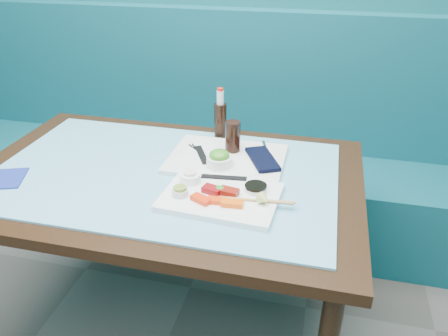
% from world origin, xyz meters
% --- Properties ---
extents(booth_bench, '(3.00, 0.56, 1.17)m').
position_xyz_m(booth_bench, '(0.00, 2.29, 0.37)').
color(booth_bench, '#0E4E59').
rests_on(booth_bench, ground).
extents(dining_table, '(1.40, 0.90, 0.75)m').
position_xyz_m(dining_table, '(0.00, 1.45, 0.67)').
color(dining_table, black).
rests_on(dining_table, ground).
extents(glass_top, '(1.22, 0.76, 0.01)m').
position_xyz_m(glass_top, '(0.00, 1.45, 0.75)').
color(glass_top, '#69B3D2').
rests_on(glass_top, dining_table).
extents(sashimi_plate, '(0.38, 0.29, 0.02)m').
position_xyz_m(sashimi_plate, '(0.24, 1.32, 0.77)').
color(sashimi_plate, white).
rests_on(sashimi_plate, glass_top).
extents(salmon_left, '(0.07, 0.06, 0.02)m').
position_xyz_m(salmon_left, '(0.19, 1.27, 0.78)').
color(salmon_left, red).
rests_on(salmon_left, sashimi_plate).
extents(salmon_mid, '(0.06, 0.03, 0.01)m').
position_xyz_m(salmon_mid, '(0.24, 1.27, 0.78)').
color(salmon_mid, '#EE3A09').
rests_on(salmon_mid, sashimi_plate).
extents(salmon_right, '(0.07, 0.04, 0.02)m').
position_xyz_m(salmon_right, '(0.29, 1.27, 0.79)').
color(salmon_right, '#FF5B0A').
rests_on(salmon_right, sashimi_plate).
extents(tuna_left, '(0.07, 0.05, 0.02)m').
position_xyz_m(tuna_left, '(0.21, 1.33, 0.79)').
color(tuna_left, maroon).
rests_on(tuna_left, sashimi_plate).
extents(tuna_right, '(0.07, 0.05, 0.02)m').
position_xyz_m(tuna_right, '(0.27, 1.33, 0.79)').
color(tuna_right, maroon).
rests_on(tuna_right, sashimi_plate).
extents(seaweed_garnish, '(0.05, 0.05, 0.02)m').
position_xyz_m(seaweed_garnish, '(0.24, 1.33, 0.79)').
color(seaweed_garnish, '#24831E').
rests_on(seaweed_garnish, sashimi_plate).
extents(ramekin_wasabi, '(0.07, 0.07, 0.02)m').
position_xyz_m(ramekin_wasabi, '(0.12, 1.29, 0.79)').
color(ramekin_wasabi, silver).
rests_on(ramekin_wasabi, sashimi_plate).
extents(wasabi_fill, '(0.05, 0.05, 0.01)m').
position_xyz_m(wasabi_fill, '(0.12, 1.29, 0.80)').
color(wasabi_fill, olive).
rests_on(wasabi_fill, ramekin_wasabi).
extents(ramekin_ginger, '(0.09, 0.09, 0.03)m').
position_xyz_m(ramekin_ginger, '(0.12, 1.38, 0.79)').
color(ramekin_ginger, white).
rests_on(ramekin_ginger, sashimi_plate).
extents(ginger_fill, '(0.05, 0.05, 0.01)m').
position_xyz_m(ginger_fill, '(0.12, 1.38, 0.81)').
color(ginger_fill, '#F2D8C6').
rests_on(ginger_fill, ramekin_ginger).
extents(soy_dish, '(0.08, 0.08, 0.01)m').
position_xyz_m(soy_dish, '(0.35, 1.37, 0.78)').
color(soy_dish, white).
rests_on(soy_dish, sashimi_plate).
extents(soy_fill, '(0.09, 0.09, 0.01)m').
position_xyz_m(soy_fill, '(0.35, 1.37, 0.79)').
color(soy_fill, black).
rests_on(soy_fill, soy_dish).
extents(lemon_wedge, '(0.05, 0.05, 0.04)m').
position_xyz_m(lemon_wedge, '(0.39, 1.29, 0.80)').
color(lemon_wedge, '#CFD866').
rests_on(lemon_wedge, sashimi_plate).
extents(chopstick_sleeve, '(0.16, 0.04, 0.00)m').
position_xyz_m(chopstick_sleeve, '(0.23, 1.43, 0.78)').
color(chopstick_sleeve, black).
rests_on(chopstick_sleeve, sashimi_plate).
extents(wooden_chopstick_a, '(0.26, 0.04, 0.01)m').
position_xyz_m(wooden_chopstick_a, '(0.35, 1.31, 0.78)').
color(wooden_chopstick_a, tan).
rests_on(wooden_chopstick_a, sashimi_plate).
extents(wooden_chopstick_b, '(0.23, 0.02, 0.01)m').
position_xyz_m(wooden_chopstick_b, '(0.36, 1.31, 0.78)').
color(wooden_chopstick_b, '#9E734A').
rests_on(wooden_chopstick_b, sashimi_plate).
extents(serving_tray, '(0.43, 0.32, 0.02)m').
position_xyz_m(serving_tray, '(0.20, 1.59, 0.77)').
color(serving_tray, white).
rests_on(serving_tray, glass_top).
extents(paper_placemat, '(0.32, 0.23, 0.00)m').
position_xyz_m(paper_placemat, '(0.20, 1.59, 0.77)').
color(paper_placemat, white).
rests_on(paper_placemat, serving_tray).
extents(seaweed_bowl, '(0.12, 0.12, 0.04)m').
position_xyz_m(seaweed_bowl, '(0.19, 1.51, 0.79)').
color(seaweed_bowl, white).
rests_on(seaweed_bowl, serving_tray).
extents(seaweed_salad, '(0.09, 0.09, 0.04)m').
position_xyz_m(seaweed_salad, '(0.19, 1.51, 0.82)').
color(seaweed_salad, '#38851E').
rests_on(seaweed_salad, seaweed_bowl).
extents(cola_glass, '(0.07, 0.07, 0.12)m').
position_xyz_m(cola_glass, '(0.21, 1.64, 0.83)').
color(cola_glass, black).
rests_on(cola_glass, serving_tray).
extents(navy_pouch, '(0.16, 0.21, 0.01)m').
position_xyz_m(navy_pouch, '(0.33, 1.59, 0.78)').
color(navy_pouch, black).
rests_on(navy_pouch, serving_tray).
extents(fork, '(0.04, 0.10, 0.01)m').
position_xyz_m(fork, '(0.33, 1.69, 0.78)').
color(fork, silver).
rests_on(fork, serving_tray).
extents(black_chopstick_a, '(0.12, 0.17, 0.01)m').
position_xyz_m(black_chopstick_a, '(0.10, 1.58, 0.78)').
color(black_chopstick_a, black).
rests_on(black_chopstick_a, serving_tray).
extents(black_chopstick_b, '(0.16, 0.15, 0.01)m').
position_xyz_m(black_chopstick_b, '(0.11, 1.58, 0.78)').
color(black_chopstick_b, black).
rests_on(black_chopstick_b, serving_tray).
extents(tray_sleeve, '(0.10, 0.15, 0.00)m').
position_xyz_m(tray_sleeve, '(0.10, 1.58, 0.78)').
color(tray_sleeve, black).
rests_on(tray_sleeve, serving_tray).
extents(cola_bottle_body, '(0.05, 0.05, 0.15)m').
position_xyz_m(cola_bottle_body, '(0.12, 1.79, 0.83)').
color(cola_bottle_body, black).
rests_on(cola_bottle_body, glass_top).
extents(cola_bottle_neck, '(0.03, 0.03, 0.06)m').
position_xyz_m(cola_bottle_neck, '(0.12, 1.79, 0.93)').
color(cola_bottle_neck, white).
rests_on(cola_bottle_neck, cola_bottle_body).
extents(cola_bottle_cap, '(0.03, 0.03, 0.01)m').
position_xyz_m(cola_bottle_cap, '(0.12, 1.79, 0.97)').
color(cola_bottle_cap, red).
rests_on(cola_bottle_cap, cola_bottle_neck).
extents(blue_napkin, '(0.18, 0.18, 0.01)m').
position_xyz_m(blue_napkin, '(-0.53, 1.27, 0.76)').
color(blue_napkin, navy).
rests_on(blue_napkin, glass_top).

